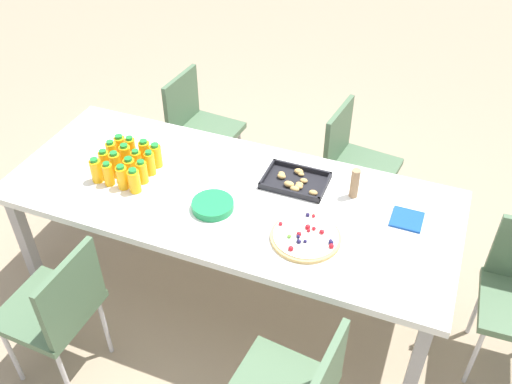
{
  "coord_description": "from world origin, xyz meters",
  "views": [
    {
      "loc": [
        0.94,
        -2.01,
        2.56
      ],
      "look_at": [
        0.14,
        0.04,
        0.75
      ],
      "focal_mm": 39.43,
      "sensor_mm": 36.0,
      "label": 1
    }
  ],
  "objects_px": {
    "chair_far_right": "(353,159)",
    "juice_bottle_9": "(126,157)",
    "juice_bottle_7": "(142,172)",
    "chair_near_left": "(57,307)",
    "cardboard_tube": "(355,183)",
    "plate_stack": "(213,205)",
    "chair_far_left": "(198,123)",
    "juice_bottle_3": "(134,181)",
    "juice_bottle_0": "(96,171)",
    "juice_bottle_1": "(108,174)",
    "napkin_stack": "(407,219)",
    "juice_bottle_2": "(122,177)",
    "juice_bottle_5": "(116,165)",
    "juice_bottle_15": "(156,156)",
    "fruit_pizza": "(306,237)",
    "juice_bottle_12": "(121,147)",
    "juice_bottle_10": "(137,161)",
    "juice_bottle_14": "(145,152)",
    "party_table": "(229,202)",
    "snack_tray": "(295,182)",
    "juice_bottle_11": "(150,164)",
    "juice_bottle_8": "(112,154)",
    "juice_bottle_4": "(105,162)",
    "juice_bottle_6": "(130,169)"
  },
  "relations": [
    {
      "from": "party_table",
      "to": "juice_bottle_12",
      "type": "xyz_separation_m",
      "value": [
        -0.68,
        0.07,
        0.12
      ]
    },
    {
      "from": "chair_far_right",
      "to": "cardboard_tube",
      "type": "distance_m",
      "value": 0.72
    },
    {
      "from": "juice_bottle_11",
      "to": "juice_bottle_14",
      "type": "height_order",
      "value": "juice_bottle_14"
    },
    {
      "from": "party_table",
      "to": "juice_bottle_1",
      "type": "distance_m",
      "value": 0.64
    },
    {
      "from": "chair_far_right",
      "to": "juice_bottle_9",
      "type": "height_order",
      "value": "juice_bottle_9"
    },
    {
      "from": "plate_stack",
      "to": "chair_far_left",
      "type": "bearing_deg",
      "value": 120.57
    },
    {
      "from": "juice_bottle_4",
      "to": "juice_bottle_9",
      "type": "bearing_deg",
      "value": 44.42
    },
    {
      "from": "juice_bottle_1",
      "to": "juice_bottle_12",
      "type": "bearing_deg",
      "value": 107.26
    },
    {
      "from": "chair_far_left",
      "to": "juice_bottle_0",
      "type": "distance_m",
      "value": 1.06
    },
    {
      "from": "fruit_pizza",
      "to": "juice_bottle_12",
      "type": "bearing_deg",
      "value": 167.8
    },
    {
      "from": "chair_near_left",
      "to": "juice_bottle_12",
      "type": "xyz_separation_m",
      "value": [
        -0.15,
        0.87,
        0.3
      ]
    },
    {
      "from": "chair_far_left",
      "to": "juice_bottle_8",
      "type": "height_order",
      "value": "juice_bottle_8"
    },
    {
      "from": "juice_bottle_4",
      "to": "fruit_pizza",
      "type": "height_order",
      "value": "juice_bottle_4"
    },
    {
      "from": "party_table",
      "to": "juice_bottle_5",
      "type": "bearing_deg",
      "value": -172.43
    },
    {
      "from": "juice_bottle_6",
      "to": "juice_bottle_5",
      "type": "bearing_deg",
      "value": -179.79
    },
    {
      "from": "juice_bottle_2",
      "to": "juice_bottle_10",
      "type": "height_order",
      "value": "juice_bottle_2"
    },
    {
      "from": "party_table",
      "to": "juice_bottle_11",
      "type": "bearing_deg",
      "value": -179.39
    },
    {
      "from": "juice_bottle_6",
      "to": "juice_bottle_12",
      "type": "bearing_deg",
      "value": 134.9
    },
    {
      "from": "juice_bottle_12",
      "to": "plate_stack",
      "type": "distance_m",
      "value": 0.69
    },
    {
      "from": "chair_near_left",
      "to": "juice_bottle_7",
      "type": "relative_size",
      "value": 6.12
    },
    {
      "from": "juice_bottle_10",
      "to": "juice_bottle_14",
      "type": "bearing_deg",
      "value": 87.7
    },
    {
      "from": "juice_bottle_9",
      "to": "juice_bottle_14",
      "type": "xyz_separation_m",
      "value": [
        0.07,
        0.08,
        -0.0
      ]
    },
    {
      "from": "juice_bottle_9",
      "to": "juice_bottle_7",
      "type": "bearing_deg",
      "value": -27.98
    },
    {
      "from": "party_table",
      "to": "chair_far_right",
      "type": "distance_m",
      "value": 0.98
    },
    {
      "from": "juice_bottle_0",
      "to": "juice_bottle_2",
      "type": "xyz_separation_m",
      "value": [
        0.16,
        0.0,
        -0.0
      ]
    },
    {
      "from": "fruit_pizza",
      "to": "party_table",
      "type": "bearing_deg",
      "value": 159.56
    },
    {
      "from": "juice_bottle_0",
      "to": "juice_bottle_9",
      "type": "xyz_separation_m",
      "value": [
        0.08,
        0.16,
        0.0
      ]
    },
    {
      "from": "chair_far_right",
      "to": "juice_bottle_2",
      "type": "bearing_deg",
      "value": -37.86
    },
    {
      "from": "juice_bottle_10",
      "to": "napkin_stack",
      "type": "relative_size",
      "value": 0.89
    },
    {
      "from": "juice_bottle_1",
      "to": "fruit_pizza",
      "type": "distance_m",
      "value": 1.07
    },
    {
      "from": "chair_far_right",
      "to": "party_table",
      "type": "bearing_deg",
      "value": -22.14
    },
    {
      "from": "juice_bottle_14",
      "to": "juice_bottle_15",
      "type": "bearing_deg",
      "value": -1.19
    },
    {
      "from": "juice_bottle_3",
      "to": "juice_bottle_0",
      "type": "bearing_deg",
      "value": 179.62
    },
    {
      "from": "juice_bottle_2",
      "to": "juice_bottle_11",
      "type": "relative_size",
      "value": 0.97
    },
    {
      "from": "juice_bottle_5",
      "to": "juice_bottle_15",
      "type": "xyz_separation_m",
      "value": [
        0.15,
        0.15,
        -0.0
      ]
    },
    {
      "from": "juice_bottle_11",
      "to": "cardboard_tube",
      "type": "distance_m",
      "value": 1.07
    },
    {
      "from": "napkin_stack",
      "to": "chair_far_right",
      "type": "bearing_deg",
      "value": 120.11
    },
    {
      "from": "juice_bottle_7",
      "to": "cardboard_tube",
      "type": "distance_m",
      "value": 1.09
    },
    {
      "from": "juice_bottle_9",
      "to": "snack_tray",
      "type": "height_order",
      "value": "juice_bottle_9"
    },
    {
      "from": "cardboard_tube",
      "to": "juice_bottle_12",
      "type": "bearing_deg",
      "value": -173.76
    },
    {
      "from": "juice_bottle_1",
      "to": "napkin_stack",
      "type": "xyz_separation_m",
      "value": [
        1.49,
        0.29,
        -0.06
      ]
    },
    {
      "from": "juice_bottle_0",
      "to": "napkin_stack",
      "type": "distance_m",
      "value": 1.59
    },
    {
      "from": "chair_far_left",
      "to": "juice_bottle_4",
      "type": "distance_m",
      "value": 0.99
    },
    {
      "from": "chair_near_left",
      "to": "juice_bottle_15",
      "type": "xyz_separation_m",
      "value": [
        0.07,
        0.87,
        0.3
      ]
    },
    {
      "from": "juice_bottle_5",
      "to": "chair_far_right",
      "type": "bearing_deg",
      "value": 40.61
    },
    {
      "from": "juice_bottle_3",
      "to": "juice_bottle_9",
      "type": "xyz_separation_m",
      "value": [
        -0.15,
        0.16,
        0.01
      ]
    },
    {
      "from": "chair_far_right",
      "to": "plate_stack",
      "type": "height_order",
      "value": "chair_far_right"
    },
    {
      "from": "juice_bottle_11",
      "to": "juice_bottle_14",
      "type": "relative_size",
      "value": 0.99
    },
    {
      "from": "juice_bottle_1",
      "to": "juice_bottle_14",
      "type": "bearing_deg",
      "value": 71.16
    },
    {
      "from": "juice_bottle_0",
      "to": "plate_stack",
      "type": "distance_m",
      "value": 0.66
    }
  ]
}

